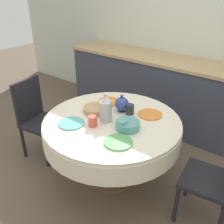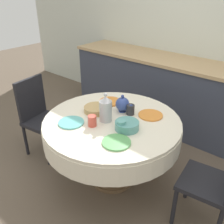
{
  "view_description": "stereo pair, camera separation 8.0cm",
  "coord_description": "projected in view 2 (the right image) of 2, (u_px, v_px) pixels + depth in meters",
  "views": [
    {
      "loc": [
        1.23,
        -1.58,
        1.87
      ],
      "look_at": [
        0.0,
        0.0,
        0.8
      ],
      "focal_mm": 40.0,
      "sensor_mm": 36.0,
      "label": 1
    },
    {
      "loc": [
        1.3,
        -1.53,
        1.87
      ],
      "look_at": [
        0.0,
        0.0,
        0.8
      ],
      "focal_mm": 40.0,
      "sensor_mm": 36.0,
      "label": 2
    }
  ],
  "objects": [
    {
      "name": "plate_near_right",
      "position": [
        116.0,
        142.0,
        1.98
      ],
      "size": [
        0.23,
        0.23,
        0.01
      ],
      "primitive_type": "cylinder",
      "color": "#5BA85B",
      "rests_on": "dining_table"
    },
    {
      "name": "plate_far_left",
      "position": [
        110.0,
        101.0,
        2.64
      ],
      "size": [
        0.23,
        0.23,
        0.01
      ],
      "primitive_type": "cylinder",
      "color": "orange",
      "rests_on": "dining_table"
    },
    {
      "name": "kitchen_counter",
      "position": [
        179.0,
        96.0,
        3.37
      ],
      "size": [
        3.24,
        0.64,
        0.96
      ],
      "color": "#383D4C",
      "rests_on": "ground_plane"
    },
    {
      "name": "plate_near_left",
      "position": [
        71.0,
        122.0,
        2.25
      ],
      "size": [
        0.23,
        0.23,
        0.01
      ],
      "primitive_type": "cylinder",
      "color": "#60BCB7",
      "rests_on": "dining_table"
    },
    {
      "name": "fruit_bowl",
      "position": [
        127.0,
        125.0,
        2.15
      ],
      "size": [
        0.21,
        0.21,
        0.07
      ],
      "primitive_type": "cylinder",
      "color": "#569993",
      "rests_on": "dining_table"
    },
    {
      "name": "chair_right",
      "position": [
        39.0,
        114.0,
        2.87
      ],
      "size": [
        0.45,
        0.45,
        0.91
      ],
      "rotation": [
        0.0,
        0.0,
        -1.42
      ],
      "color": "black",
      "rests_on": "ground_plane"
    },
    {
      "name": "chair_left",
      "position": [
        218.0,
        179.0,
        1.94
      ],
      "size": [
        0.45,
        0.45,
        0.91
      ],
      "rotation": [
        0.0,
        0.0,
        -4.59
      ],
      "color": "black",
      "rests_on": "ground_plane"
    },
    {
      "name": "coffee_carafe",
      "position": [
        106.0,
        109.0,
        2.24
      ],
      "size": [
        0.12,
        0.12,
        0.28
      ],
      "color": "#B2B2B7",
      "rests_on": "dining_table"
    },
    {
      "name": "plate_far_right",
      "position": [
        151.0,
        115.0,
        2.37
      ],
      "size": [
        0.23,
        0.23,
        0.01
      ],
      "primitive_type": "cylinder",
      "color": "orange",
      "rests_on": "dining_table"
    },
    {
      "name": "ground_plane",
      "position": [
        112.0,
        178.0,
        2.65
      ],
      "size": [
        12.0,
        12.0,
        0.0
      ],
      "primitive_type": "plane",
      "color": "brown"
    },
    {
      "name": "dining_table",
      "position": [
        112.0,
        131.0,
        2.37
      ],
      "size": [
        1.29,
        1.29,
        0.72
      ],
      "color": "brown",
      "rests_on": "ground_plane"
    },
    {
      "name": "teapot",
      "position": [
        123.0,
        104.0,
        2.42
      ],
      "size": [
        0.19,
        0.14,
        0.18
      ],
      "color": "#33478E",
      "rests_on": "dining_table"
    },
    {
      "name": "bread_basket",
      "position": [
        96.0,
        109.0,
        2.44
      ],
      "size": [
        0.23,
        0.23,
        0.05
      ],
      "primitive_type": "cylinder",
      "color": "tan",
      "rests_on": "dining_table"
    },
    {
      "name": "cup_near_left",
      "position": [
        92.0,
        121.0,
        2.19
      ],
      "size": [
        0.08,
        0.08,
        0.1
      ],
      "primitive_type": "cylinder",
      "color": "#CC4C3D",
      "rests_on": "dining_table"
    },
    {
      "name": "wall_back",
      "position": [
        199.0,
        30.0,
        3.21
      ],
      "size": [
        7.0,
        0.05,
        2.6
      ],
      "color": "beige",
      "rests_on": "ground_plane"
    },
    {
      "name": "cup_far_right",
      "position": [
        130.0,
        110.0,
        2.38
      ],
      "size": [
        0.08,
        0.08,
        0.1
      ],
      "primitive_type": "cylinder",
      "color": "#28282D",
      "rests_on": "dining_table"
    },
    {
      "name": "cup_far_left",
      "position": [
        104.0,
        106.0,
        2.45
      ],
      "size": [
        0.08,
        0.08,
        0.1
      ],
      "primitive_type": "cylinder",
      "color": "#5BA39E",
      "rests_on": "dining_table"
    },
    {
      "name": "cup_near_right",
      "position": [
        121.0,
        126.0,
        2.12
      ],
      "size": [
        0.08,
        0.08,
        0.1
      ],
      "primitive_type": "cylinder",
      "color": "#5BA39E",
      "rests_on": "dining_table"
    }
  ]
}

